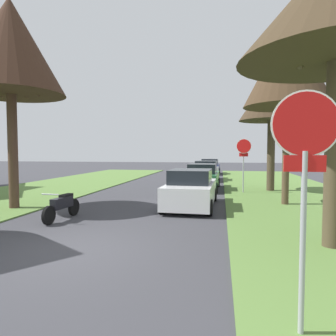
% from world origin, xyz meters
% --- Properties ---
extents(ground_plane, '(120.00, 120.00, 0.00)m').
position_xyz_m(ground_plane, '(0.00, 0.00, 0.00)').
color(ground_plane, '#38383D').
extents(stop_sign_near, '(0.81, 0.07, 2.98)m').
position_xyz_m(stop_sign_near, '(4.38, -2.51, 2.20)').
color(stop_sign_near, '#9EA0A5').
rests_on(stop_sign_near, grass_verge_right).
extents(stop_sign_far, '(0.81, 0.35, 2.97)m').
position_xyz_m(stop_sign_far, '(4.63, 10.76, 2.19)').
color(stop_sign_far, '#9EA0A5').
rests_on(stop_sign_far, grass_verge_right).
extents(street_tree_right_mid_a, '(3.63, 3.63, 7.72)m').
position_xyz_m(street_tree_right_mid_a, '(6.12, 7.17, 5.96)').
color(street_tree_right_mid_a, brown).
rests_on(street_tree_right_mid_a, grass_verge_right).
extents(street_tree_right_mid_b, '(3.70, 3.70, 6.86)m').
position_xyz_m(street_tree_right_mid_b, '(6.24, 11.84, 5.44)').
color(street_tree_right_mid_b, '#493B2B').
rests_on(street_tree_right_mid_b, grass_verge_right).
extents(street_tree_left_mid_a, '(4.15, 4.15, 8.29)m').
position_xyz_m(street_tree_left_mid_a, '(-4.80, 4.40, 6.41)').
color(street_tree_left_mid_a, '#4E3529').
rests_on(street_tree_left_mid_a, grass_verge_left).
extents(parked_sedan_white, '(2.05, 4.45, 1.57)m').
position_xyz_m(parked_sedan_white, '(2.19, 6.01, 0.72)').
color(parked_sedan_white, white).
rests_on(parked_sedan_white, ground).
extents(parked_sedan_green, '(2.05, 4.45, 1.57)m').
position_xyz_m(parked_sedan_green, '(2.31, 12.02, 0.72)').
color(parked_sedan_green, '#28663D').
rests_on(parked_sedan_green, ground).
extents(parked_sedan_silver, '(2.05, 4.45, 1.57)m').
position_xyz_m(parked_sedan_silver, '(2.23, 18.14, 0.72)').
color(parked_sedan_silver, '#BCBCC1').
rests_on(parked_sedan_silver, ground).
extents(parked_sedan_navy, '(2.05, 4.45, 1.57)m').
position_xyz_m(parked_sedan_navy, '(2.29, 25.03, 0.72)').
color(parked_sedan_navy, navy).
rests_on(parked_sedan_navy, ground).
extents(parked_motorcycle, '(0.60, 2.05, 0.97)m').
position_xyz_m(parked_motorcycle, '(-1.87, 2.93, 0.48)').
color(parked_motorcycle, black).
rests_on(parked_motorcycle, ground).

